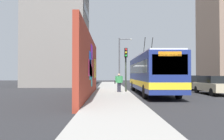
{
  "coord_description": "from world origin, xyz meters",
  "views": [
    {
      "loc": [
        -20.6,
        1.91,
        1.73
      ],
      "look_at": [
        -0.67,
        1.59,
        2.1
      ],
      "focal_mm": 35.21,
      "sensor_mm": 36.0,
      "label": 1
    }
  ],
  "objects": [
    {
      "name": "parked_car_white",
      "position": [
        9.28,
        -7.0,
        0.83
      ],
      "size": [
        4.6,
        1.74,
        1.58
      ],
      "color": "white",
      "rests_on": "ground_plane"
    },
    {
      "name": "city_bus",
      "position": [
        -1.71,
        -1.8,
        1.85
      ],
      "size": [
        11.52,
        2.6,
        5.11
      ],
      "color": "navy",
      "rests_on": "ground_plane"
    },
    {
      "name": "sidewalk_slab",
      "position": [
        0.0,
        1.6,
        0.07
      ],
      "size": [
        48.0,
        3.2,
        0.15
      ],
      "primitive_type": "cube",
      "color": "gray",
      "rests_on": "ground_plane"
    },
    {
      "name": "parked_car_black",
      "position": [
        3.86,
        -7.0,
        0.83
      ],
      "size": [
        4.66,
        1.75,
        1.58
      ],
      "color": "black",
      "rests_on": "ground_plane"
    },
    {
      "name": "graffiti_wall",
      "position": [
        -4.2,
        3.35,
        2.28
      ],
      "size": [
        13.6,
        0.32,
        4.57
      ],
      "color": "maroon",
      "rests_on": "ground_plane"
    },
    {
      "name": "parked_car_champagne",
      "position": [
        -2.15,
        -7.0,
        0.84
      ],
      "size": [
        4.57,
        1.93,
        1.58
      ],
      "color": "#C6B793",
      "rests_on": "ground_plane"
    },
    {
      "name": "building_far_left",
      "position": [
        11.33,
        9.2,
        8.67
      ],
      "size": [
        8.62,
        8.17,
        17.33
      ],
      "color": "gray",
      "rests_on": "ground_plane"
    },
    {
      "name": "traffic_light",
      "position": [
        -0.96,
        0.35,
        2.81
      ],
      "size": [
        0.49,
        0.28,
        3.94
      ],
      "color": "#2D382D",
      "rests_on": "sidewalk_slab"
    },
    {
      "name": "street_lamp",
      "position": [
        8.75,
        0.25,
        3.86
      ],
      "size": [
        0.44,
        1.8,
        6.43
      ],
      "color": "#4C4C51",
      "rests_on": "sidewalk_slab"
    },
    {
      "name": "ground_plane",
      "position": [
        0.0,
        0.0,
        0.0
      ],
      "size": [
        80.0,
        80.0,
        0.0
      ],
      "primitive_type": "plane",
      "color": "#232326"
    },
    {
      "name": "parked_car_navy",
      "position": [
        15.54,
        -7.0,
        0.83
      ],
      "size": [
        4.44,
        1.9,
        1.58
      ],
      "color": "navy",
      "rests_on": "ground_plane"
    },
    {
      "name": "pedestrian_at_curb",
      "position": [
        -1.21,
        0.99,
        1.09
      ],
      "size": [
        0.22,
        0.73,
        1.62
      ],
      "color": "#1E1E2D",
      "rests_on": "sidewalk_slab"
    }
  ]
}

